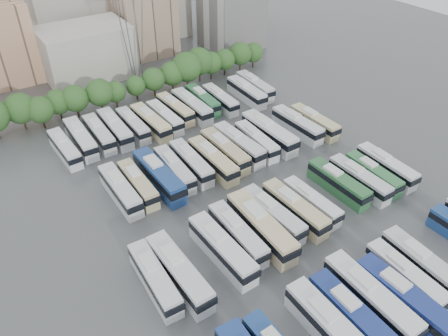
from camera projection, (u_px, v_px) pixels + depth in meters
ground at (260, 201)px, 68.41m from camera, size 220.00×220.00×0.00m
tree_line at (140, 80)px, 93.91m from camera, size 66.11×8.18×8.52m
city_buildings at (63, 31)px, 108.86m from camera, size 102.00×35.00×20.00m
electricity_pylon at (128, 1)px, 91.99m from camera, size 9.00×6.91×33.83m
bus_r0_s4 at (332, 329)px, 47.77m from camera, size 2.98×13.04×4.08m
bus_r0_s5 at (353, 317)px, 49.06m from camera, size 2.98×12.65×3.96m
bus_r0_s6 at (370, 298)px, 51.10m from camera, size 3.14×13.28×4.15m
bus_r0_s7 at (404, 299)px, 51.02m from camera, size 3.18×12.95×4.04m
bus_r0_s8 at (405, 276)px, 54.01m from camera, size 2.89×11.47×3.57m
bus_r0_s9 at (423, 265)px, 55.29m from camera, size 3.28×12.35×3.84m
bus_r1_s0 at (155, 278)px, 53.71m from camera, size 2.99×11.69×3.64m
bus_r1_s1 at (179, 272)px, 54.28m from camera, size 3.06×12.91×4.03m
bus_r1_s3 at (222, 249)px, 57.46m from camera, size 3.13×12.76×3.98m
bus_r1_s4 at (238, 234)px, 59.90m from camera, size 2.91×11.93×3.72m
bus_r1_s5 at (261, 227)px, 60.62m from camera, size 3.52×13.79×4.29m
bus_r1_s6 at (272, 214)px, 63.09m from camera, size 3.20×12.09×3.76m
bus_r1_s7 at (295, 209)px, 64.04m from camera, size 3.07×12.28×3.83m
bus_r1_s8 at (311, 202)px, 65.60m from camera, size 2.68×10.86×3.39m
bus_r1_s10 at (338, 183)px, 69.13m from camera, size 2.71×11.71×3.66m
bus_r1_s11 at (359, 179)px, 69.92m from camera, size 2.57×11.63×3.65m
bus_r1_s12 at (373, 174)px, 71.24m from camera, size 2.81×10.97×3.42m
bus_r1_s13 at (386, 166)px, 72.78m from camera, size 2.96×11.70×3.64m
bus_r2_s1 at (120, 190)px, 67.61m from camera, size 2.64×12.02×3.77m
bus_r2_s2 at (138, 184)px, 69.01m from camera, size 2.63×11.35×3.55m
bus_r2_s3 at (159, 176)px, 70.17m from camera, size 3.17×13.48×4.21m
bus_r2_s4 at (174, 169)px, 72.11m from camera, size 3.05×11.67×3.63m
bus_r2_s5 at (191, 162)px, 73.61m from camera, size 2.96×11.91×3.71m
bus_r2_s6 at (213, 160)px, 74.02m from camera, size 2.81×12.35×3.87m
bus_r2_s7 at (225, 151)px, 76.39m from camera, size 2.74×12.36×3.87m
bus_r2_s8 at (239, 144)px, 78.00m from camera, size 3.23×12.64×3.93m
bus_r2_s9 at (256, 141)px, 79.22m from camera, size 3.02×11.48×3.57m
bus_r2_s10 at (269, 133)px, 80.85m from camera, size 3.15×13.58×4.25m
bus_r2_s12 at (297, 125)px, 83.63m from camera, size 3.01×12.27×3.83m
bus_r2_s13 at (314, 122)px, 84.66m from camera, size 2.66×11.69×3.66m
bus_r3_s0 at (65, 148)px, 77.25m from camera, size 2.91×11.36×3.54m
bus_r3_s1 at (81, 138)px, 79.64m from camera, size 2.86×12.35×3.86m
bus_r3_s2 at (99, 133)px, 81.16m from camera, size 2.75×11.75×3.67m
bus_r3_s3 at (115, 128)px, 82.46m from camera, size 2.96×12.48×3.90m
bus_r3_s4 at (133, 125)px, 83.84m from camera, size 2.47×11.23×3.52m
bus_r3_s5 at (151, 122)px, 84.36m from camera, size 3.23×12.44×3.87m
bus_r3_s6 at (165, 117)px, 86.23m from camera, size 2.73×11.38×3.55m
bus_r3_s7 at (175, 109)px, 89.02m from camera, size 3.08×11.53×3.58m
bus_r3_s8 at (192, 106)px, 89.55m from camera, size 2.85×12.61×3.95m
bus_r3_s9 at (203, 100)px, 92.14m from camera, size 3.04×11.59×3.61m
bus_r3_s10 at (220, 99)px, 92.41m from camera, size 2.78×11.39×3.55m
bus_r3_s12 at (246, 92)px, 94.96m from camera, size 3.08×12.24×3.81m
bus_r3_s13 at (255, 86)px, 97.35m from camera, size 3.19×12.14×3.77m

